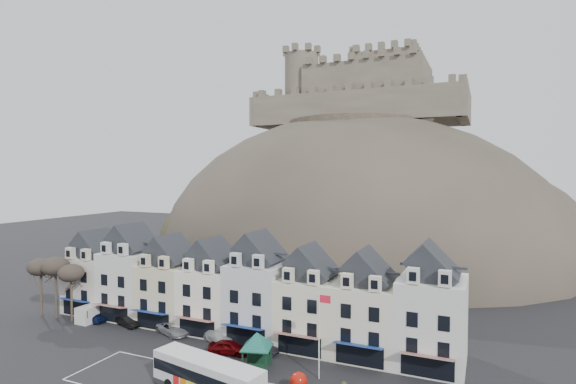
% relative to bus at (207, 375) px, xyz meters
% --- Properties ---
extents(coach_bay_markings, '(22.00, 7.50, 0.01)m').
position_rel_bus_xyz_m(coach_bay_markings, '(-3.77, 0.56, -1.84)').
color(coach_bay_markings, silver).
rests_on(coach_bay_markings, ground).
extents(townhouse_terrace, '(54.40, 9.35, 11.80)m').
position_rel_bus_xyz_m(townhouse_terrace, '(-5.63, 15.28, 3.46)').
color(townhouse_terrace, beige).
rests_on(townhouse_terrace, ground).
extents(castle_hill, '(100.00, 76.00, 68.00)m').
position_rel_bus_xyz_m(castle_hill, '(-4.52, 68.26, -1.73)').
color(castle_hill, '#38342B').
rests_on(castle_hill, ground).
extents(castle, '(50.20, 22.20, 22.00)m').
position_rel_bus_xyz_m(castle, '(-5.26, 75.24, 38.35)').
color(castle, brown).
rests_on(castle, ground).
extents(tree_left_far, '(3.61, 3.61, 8.24)m').
position_rel_bus_xyz_m(tree_left_far, '(-34.77, 9.81, 5.06)').
color(tree_left_far, '#342A21').
rests_on(tree_left_far, ground).
extents(tree_left_mid, '(3.78, 3.78, 8.64)m').
position_rel_bus_xyz_m(tree_left_mid, '(-31.77, 9.81, 5.40)').
color(tree_left_mid, '#342A21').
rests_on(tree_left_mid, ground).
extents(tree_left_near, '(3.43, 3.43, 7.84)m').
position_rel_bus_xyz_m(tree_left_near, '(-28.77, 9.81, 4.71)').
color(tree_left_near, '#342A21').
rests_on(tree_left_near, ground).
extents(bus, '(12.10, 4.90, 3.33)m').
position_rel_bus_xyz_m(bus, '(0.00, 0.00, 0.00)').
color(bus, '#262628').
rests_on(bus, ground).
extents(bus_shelter, '(5.79, 5.79, 3.80)m').
position_rel_bus_xyz_m(bus_shelter, '(1.51, 6.83, 1.11)').
color(bus_shelter, '#11331F').
rests_on(bus_shelter, ground).
extents(red_buoy, '(1.64, 1.64, 2.02)m').
position_rel_bus_xyz_m(red_buoy, '(7.56, 3.54, -0.81)').
color(red_buoy, black).
rests_on(red_buoy, ground).
extents(flagpole, '(1.26, 0.14, 8.68)m').
position_rel_bus_xyz_m(flagpole, '(8.33, 7.18, 3.11)').
color(flagpole, silver).
rests_on(flagpole, ground).
extents(white_van, '(2.21, 4.88, 2.21)m').
position_rel_bus_xyz_m(white_van, '(-26.19, 11.31, -0.73)').
color(white_van, silver).
rests_on(white_van, ground).
extents(car_navy, '(4.38, 2.58, 1.40)m').
position_rel_bus_xyz_m(car_navy, '(-25.77, 10.87, -1.14)').
color(car_navy, '#0D1841').
rests_on(car_navy, ground).
extents(car_black, '(4.39, 2.64, 1.37)m').
position_rel_bus_xyz_m(car_black, '(-20.20, 11.31, -1.16)').
color(car_black, black).
rests_on(car_black, ground).
extents(car_silver, '(5.51, 3.96, 1.41)m').
position_rel_bus_xyz_m(car_silver, '(-12.81, 11.31, -1.14)').
color(car_silver, '#94959A').
rests_on(car_silver, ground).
extents(car_white, '(5.15, 3.73, 1.39)m').
position_rel_bus_xyz_m(car_white, '(-6.17, 11.31, -1.15)').
color(car_white, silver).
rests_on(car_white, ground).
extents(car_maroon, '(4.86, 2.77, 1.56)m').
position_rel_bus_xyz_m(car_maroon, '(-3.09, 8.81, -1.06)').
color(car_maroon, '#4C0406').
rests_on(car_maroon, ground).
extents(car_charcoal, '(4.05, 1.88, 1.29)m').
position_rel_bus_xyz_m(car_charcoal, '(0.23, 10.46, -1.20)').
color(car_charcoal, black).
rests_on(car_charcoal, ground).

